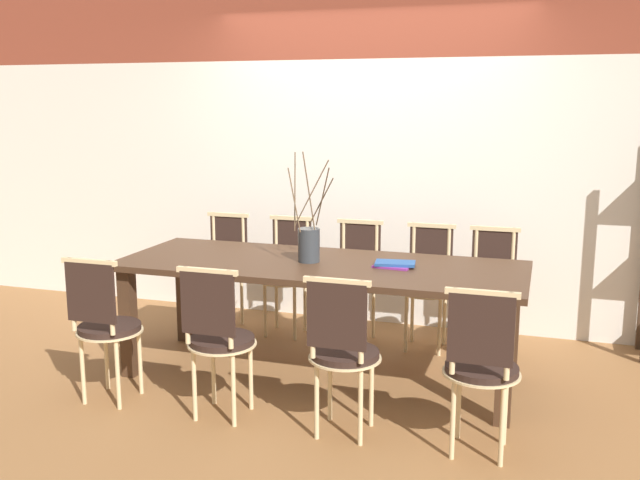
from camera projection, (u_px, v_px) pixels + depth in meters
ground_plane at (320, 375)px, 4.73m from camera, size 16.00×16.00×0.00m
wall_rear at (370, 126)px, 5.65m from camera, size 12.00×0.06×3.20m
dining_table at (320, 277)px, 4.60m from camera, size 2.61×0.97×0.77m
chair_near_leftend at (105, 322)px, 4.23m from camera, size 0.40×0.40×0.91m
chair_near_left at (218, 334)px, 4.00m from camera, size 0.40×0.40×0.91m
chair_near_center at (343, 348)px, 3.79m from camera, size 0.40×0.40×0.91m
chair_near_right at (481, 363)px, 3.57m from camera, size 0.40×0.40×0.91m
chair_far_leftend at (223, 265)px, 5.69m from camera, size 0.40×0.40×0.91m
chair_far_left at (287, 270)px, 5.53m from camera, size 0.40×0.40×0.91m
chair_far_center at (356, 275)px, 5.36m from camera, size 0.40×0.40×0.91m
chair_far_right at (428, 281)px, 5.20m from camera, size 0.40×0.40×0.91m
chair_far_rightend at (492, 286)px, 5.06m from camera, size 0.40×0.40×0.91m
vase_centerpiece at (309, 243)px, 4.60m from camera, size 0.30×0.30×0.71m
book_stack at (394, 264)px, 4.48m from camera, size 0.27×0.21×0.03m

